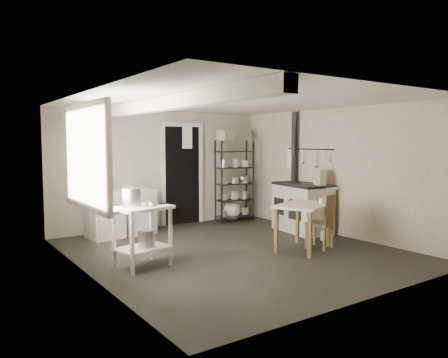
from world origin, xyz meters
TOP-DOWN VIEW (x-y plane):
  - floor at (0.00, 0.00)m, footprint 5.00×5.00m
  - ceiling at (0.00, 0.00)m, footprint 5.00×5.00m
  - wall_back at (0.00, 2.50)m, footprint 4.50×0.02m
  - wall_front at (0.00, -2.50)m, footprint 4.50×0.02m
  - wall_left at (-2.25, 0.00)m, footprint 0.02×5.00m
  - wall_right at (2.25, 0.00)m, footprint 0.02×5.00m
  - window at (-2.22, 0.20)m, footprint 0.12×1.76m
  - doorway at (0.45, 2.47)m, footprint 0.96×0.10m
  - ceiling_beam at (-1.20, 0.00)m, footprint 0.18×5.00m
  - wallpaper_panel at (2.24, 0.00)m, footprint 0.01×5.00m
  - utensil_rail at (2.19, 0.60)m, footprint 0.06×1.20m
  - prep_table at (-1.54, -0.01)m, footprint 0.82×0.66m
  - stockpot at (-1.66, 0.05)m, footprint 0.25×0.25m
  - saucepan at (-1.41, -0.06)m, footprint 0.20×0.20m
  - bucket at (-1.49, -0.04)m, footprint 0.27×0.27m
  - base_cabinets at (-1.03, 2.07)m, footprint 1.31×0.67m
  - mixing_bowl at (-0.91, 2.03)m, footprint 0.38×0.38m
  - counter_cup at (-1.44, 1.92)m, footprint 0.12×0.12m
  - shelf_rack at (1.52, 2.12)m, footprint 0.84×0.39m
  - shelf_jar at (1.24, 2.15)m, footprint 0.10×0.10m
  - storage_box_a at (1.26, 2.07)m, footprint 0.32×0.29m
  - storage_box_b at (1.75, 2.18)m, footprint 0.31×0.29m
  - stove at (1.92, 0.50)m, footprint 0.80×1.24m
  - stovepipe at (2.13, 0.96)m, footprint 0.14×0.14m
  - side_ledge at (1.95, 0.06)m, footprint 0.65×0.50m
  - oats_box at (1.94, 0.10)m, footprint 0.17×0.23m
  - work_table at (0.93, -0.54)m, footprint 1.14×0.99m
  - table_cup at (1.18, -0.68)m, footprint 0.12×0.12m
  - chair at (1.22, -0.60)m, footprint 0.46×0.47m
  - flour_sack at (1.51, 2.20)m, footprint 0.42×0.37m
  - floor_crock at (1.71, -0.26)m, footprint 0.14×0.14m

SIDE VIEW (x-z plane):
  - floor at x=0.00m, z-range 0.00..0.00m
  - floor_crock at x=1.71m, z-range -0.01..0.16m
  - flour_sack at x=1.51m, z-range 0.02..0.46m
  - work_table at x=0.93m, z-range 0.02..0.74m
  - bucket at x=-1.49m, z-range 0.26..0.51m
  - prep_table at x=-1.54m, z-range -0.01..0.81m
  - side_ledge at x=1.95m, z-range -0.01..0.87m
  - stove at x=1.92m, z-range -0.01..0.89m
  - base_cabinets at x=-1.03m, z-range 0.05..0.87m
  - chair at x=1.22m, z-range 0.05..0.92m
  - table_cup at x=1.18m, z-range 0.76..0.85m
  - saucepan at x=-1.41m, z-range 0.80..0.90m
  - stockpot at x=-1.66m, z-range 0.81..1.07m
  - shelf_rack at x=1.52m, z-range 0.09..1.81m
  - mixing_bowl at x=-0.91m, z-range 0.92..0.99m
  - counter_cup at x=-1.44m, z-range 0.92..1.01m
  - doorway at x=0.45m, z-range -0.04..2.04m
  - oats_box at x=1.94m, z-range 0.85..1.17m
  - wall_back at x=0.00m, z-range 0.00..2.30m
  - wall_front at x=0.00m, z-range 0.00..2.30m
  - wall_left at x=-2.25m, z-range 0.00..2.30m
  - wall_right at x=2.25m, z-range 0.00..2.30m
  - wallpaper_panel at x=2.24m, z-range 0.00..2.30m
  - shelf_jar at x=1.24m, z-range 1.27..1.47m
  - window at x=-2.22m, z-range 0.86..2.14m
  - utensil_rail at x=2.19m, z-range 1.33..1.77m
  - stovepipe at x=2.13m, z-range 0.81..2.37m
  - storage_box_b at x=1.75m, z-range 1.90..2.08m
  - storage_box_a at x=1.26m, z-range 1.91..2.11m
  - ceiling_beam at x=-1.20m, z-range 2.11..2.29m
  - ceiling at x=0.00m, z-range 2.30..2.30m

